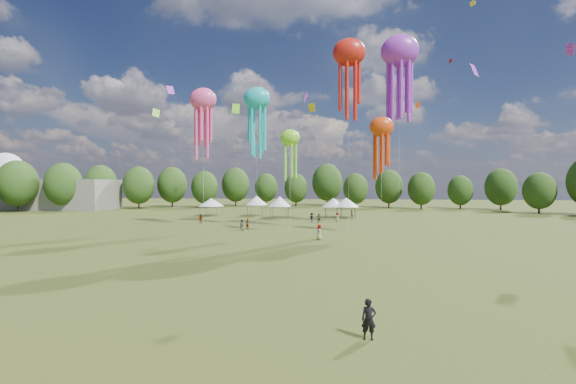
# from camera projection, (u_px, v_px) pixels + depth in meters

# --- Properties ---
(ground) EXTENTS (300.00, 300.00, 0.00)m
(ground) POSITION_uv_depth(u_px,v_px,m) (209.00, 313.00, 18.93)
(ground) COLOR #384416
(ground) RESTS_ON ground
(observer_main) EXTENTS (0.66, 0.45, 1.75)m
(observer_main) POSITION_uv_depth(u_px,v_px,m) (369.00, 319.00, 15.73)
(observer_main) COLOR black
(observer_main) RESTS_ON ground
(spectator_near) EXTENTS (0.98, 0.90, 1.63)m
(spectator_near) POSITION_uv_depth(u_px,v_px,m) (242.00, 225.00, 52.71)
(spectator_near) COLOR gray
(spectator_near) RESTS_ON ground
(spectators_far) EXTENTS (26.77, 28.44, 1.85)m
(spectators_far) POSITION_uv_depth(u_px,v_px,m) (309.00, 219.00, 61.31)
(spectators_far) COLOR gray
(spectators_far) RESTS_ON ground
(festival_tents) EXTENTS (33.76, 9.43, 4.37)m
(festival_tents) POSITION_uv_depth(u_px,v_px,m) (283.00, 202.00, 75.28)
(festival_tents) COLOR #47474C
(festival_tents) RESTS_ON ground
(show_kites) EXTENTS (36.00, 13.72, 30.39)m
(show_kites) POSITION_uv_depth(u_px,v_px,m) (332.00, 90.00, 55.74)
(show_kites) COLOR #17BDC8
(show_kites) RESTS_ON ground
(small_kites) EXTENTS (73.79, 55.31, 46.06)m
(small_kites) POSITION_uv_depth(u_px,v_px,m) (295.00, 28.00, 57.81)
(small_kites) COLOR #17BDC8
(small_kites) RESTS_ON ground
(treeline) EXTENTS (201.57, 95.24, 13.43)m
(treeline) POSITION_uv_depth(u_px,v_px,m) (286.00, 185.00, 81.32)
(treeline) COLOR #38281C
(treeline) RESTS_ON ground
(hangar) EXTENTS (40.00, 12.00, 8.00)m
(hangar) POSITION_uv_depth(u_px,v_px,m) (40.00, 194.00, 98.83)
(hangar) COLOR gray
(hangar) RESTS_ON ground
(radome) EXTENTS (9.00, 9.00, 16.00)m
(radome) POSITION_uv_depth(u_px,v_px,m) (6.00, 173.00, 106.55)
(radome) COLOR white
(radome) RESTS_ON ground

